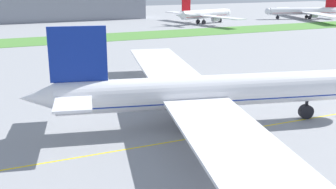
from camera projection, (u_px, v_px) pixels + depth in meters
name	position (u px, v px, depth m)	size (l,w,h in m)	color
ground_plane	(211.00, 137.00, 63.98)	(600.00, 600.00, 0.00)	gray
apron_taxi_line	(209.00, 135.00, 64.55)	(280.00, 0.36, 0.01)	yellow
grass_median_strip	(70.00, 39.00, 165.52)	(320.00, 24.00, 0.10)	#4C8438
airliner_foreground	(201.00, 92.00, 67.33)	(56.29, 91.66, 16.89)	white
ground_crew_wingwalker_port	(192.00, 119.00, 68.69)	(0.41, 0.57, 1.74)	black
parked_airliner_far_left	(204.00, 14.00, 220.98)	(37.70, 58.76, 14.87)	white
parked_airliner_far_centre	(305.00, 11.00, 247.99)	(47.66, 78.76, 13.40)	white
terminal_building	(36.00, 5.00, 232.17)	(123.98, 20.00, 18.00)	gray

